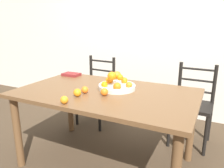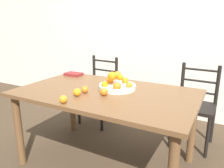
{
  "view_description": "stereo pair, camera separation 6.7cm",
  "coord_description": "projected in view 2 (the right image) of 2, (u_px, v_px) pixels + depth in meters",
  "views": [
    {
      "loc": [
        0.9,
        -1.69,
        1.36
      ],
      "look_at": [
        0.06,
        0.0,
        0.83
      ],
      "focal_mm": 35.0,
      "sensor_mm": 36.0,
      "label": 1
    },
    {
      "loc": [
        0.96,
        -1.66,
        1.36
      ],
      "look_at": [
        0.06,
        0.0,
        0.83
      ],
      "focal_mm": 35.0,
      "sensor_mm": 36.0,
      "label": 2
    }
  ],
  "objects": [
    {
      "name": "orange_loose_2",
      "position": [
        104.0,
        92.0,
        1.88
      ],
      "size": [
        0.07,
        0.07,
        0.07
      ],
      "color": "orange",
      "rests_on": "dining_table"
    },
    {
      "name": "ground_plane",
      "position": [
        106.0,
        162.0,
        2.21
      ],
      "size": [
        12.0,
        12.0,
        0.0
      ],
      "primitive_type": "plane",
      "color": "#423323"
    },
    {
      "name": "chair_right",
      "position": [
        195.0,
        107.0,
        2.45
      ],
      "size": [
        0.44,
        0.42,
        0.92
      ],
      "rotation": [
        0.0,
        0.0,
        -0.05
      ],
      "color": "black",
      "rests_on": "ground_plane"
    },
    {
      "name": "fruit_bowl",
      "position": [
        117.0,
        85.0,
        2.06
      ],
      "size": [
        0.35,
        0.35,
        0.17
      ],
      "color": "beige",
      "rests_on": "dining_table"
    },
    {
      "name": "dining_table",
      "position": [
        106.0,
        101.0,
        2.03
      ],
      "size": [
        1.63,
        0.98,
        0.75
      ],
      "color": "brown",
      "rests_on": "ground_plane"
    },
    {
      "name": "orange_loose_0",
      "position": [
        63.0,
        99.0,
        1.7
      ],
      "size": [
        0.06,
        0.06,
        0.06
      ],
      "color": "orange",
      "rests_on": "dining_table"
    },
    {
      "name": "wall_back",
      "position": [
        158.0,
        27.0,
        3.16
      ],
      "size": [
        8.0,
        0.06,
        2.6
      ],
      "color": "silver",
      "rests_on": "ground_plane"
    },
    {
      "name": "book_stack",
      "position": [
        74.0,
        74.0,
        2.61
      ],
      "size": [
        0.2,
        0.13,
        0.03
      ],
      "color": "maroon",
      "rests_on": "dining_table"
    },
    {
      "name": "orange_loose_1",
      "position": [
        85.0,
        89.0,
        1.95
      ],
      "size": [
        0.06,
        0.06,
        0.06
      ],
      "color": "orange",
      "rests_on": "dining_table"
    },
    {
      "name": "chair_left",
      "position": [
        99.0,
        91.0,
        3.02
      ],
      "size": [
        0.45,
        0.43,
        0.92
      ],
      "rotation": [
        0.0,
        0.0,
        -0.07
      ],
      "color": "black",
      "rests_on": "ground_plane"
    },
    {
      "name": "orange_loose_3",
      "position": [
        77.0,
        92.0,
        1.87
      ],
      "size": [
        0.07,
        0.07,
        0.07
      ],
      "color": "orange",
      "rests_on": "dining_table"
    }
  ]
}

